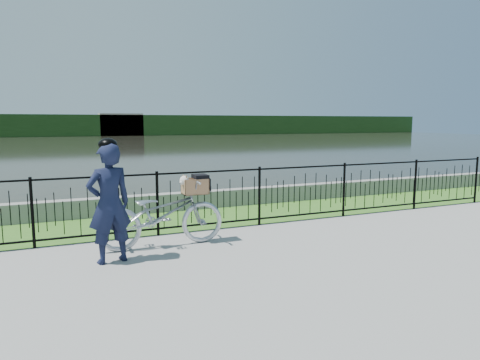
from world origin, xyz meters
name	(u,v)px	position (x,y,z in m)	size (l,w,h in m)	color
ground	(246,254)	(0.00, 0.00, 0.00)	(120.00, 120.00, 0.00)	gray
grass_strip	(195,218)	(0.00, 2.60, 0.00)	(60.00, 2.00, 0.01)	#3C6F22
water	(90,145)	(0.00, 33.00, 0.00)	(120.00, 120.00, 0.00)	#28291F
quay_wall	(182,201)	(0.00, 3.60, 0.20)	(60.00, 0.30, 0.40)	gray
fence	(211,200)	(0.00, 1.60, 0.58)	(14.00, 0.06, 1.15)	black
far_treeline	(76,125)	(0.00, 60.00, 1.50)	(120.00, 6.00, 3.00)	#1F4018
far_building_right	(121,125)	(6.00, 58.50, 1.60)	(6.00, 3.00, 3.20)	#A49584
bicycle_rig	(162,214)	(-1.08, 0.88, 0.55)	(2.04, 0.71, 1.17)	silver
cyclist	(109,202)	(-1.94, 0.40, 0.88)	(0.70, 0.54, 1.79)	black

